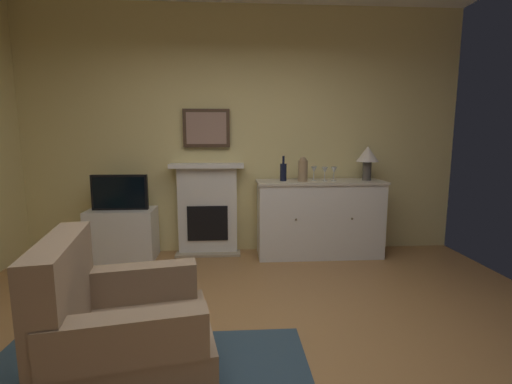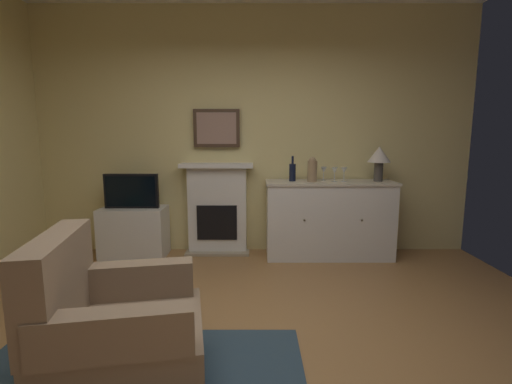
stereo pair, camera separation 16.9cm
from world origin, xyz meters
name	(u,v)px [view 1 (the left image)]	position (x,y,z in m)	size (l,w,h in m)	color
ground_plane	(254,368)	(0.00, 0.00, -0.05)	(5.29, 4.75, 0.10)	#9E7042
wall_rear	(242,132)	(0.00, 2.35, 1.46)	(5.29, 0.06, 2.93)	#EAD68C
fireplace_unit	(208,209)	(-0.43, 2.22, 0.55)	(0.87, 0.30, 1.10)	white
framed_picture	(206,128)	(-0.43, 2.26, 1.51)	(0.55, 0.04, 0.45)	#473323
sideboard_cabinet	(319,218)	(0.90, 2.04, 0.45)	(1.48, 0.49, 0.90)	white
table_lamp	(368,157)	(1.45, 2.04, 1.18)	(0.26, 0.26, 0.40)	#4C4742
wine_bottle	(283,172)	(0.47, 2.05, 1.01)	(0.08, 0.08, 0.29)	black
wine_glass_left	(314,170)	(0.83, 2.06, 1.03)	(0.07, 0.07, 0.16)	silver
wine_glass_center	(325,171)	(0.94, 1.99, 1.03)	(0.07, 0.07, 0.16)	silver
wine_glass_right	(334,171)	(1.05, 2.00, 1.03)	(0.07, 0.07, 0.16)	silver
vase_decorative	(303,169)	(0.68, 1.99, 1.04)	(0.11, 0.11, 0.28)	#9E7F5B
tv_cabinet	(123,234)	(-1.40, 2.06, 0.29)	(0.75, 0.42, 0.59)	white
tv_set	(120,192)	(-1.40, 2.03, 0.79)	(0.62, 0.07, 0.40)	black
armchair	(121,334)	(-0.72, -0.30, 0.38)	(0.93, 0.90, 0.92)	#8C7259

